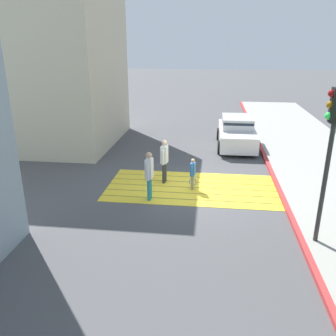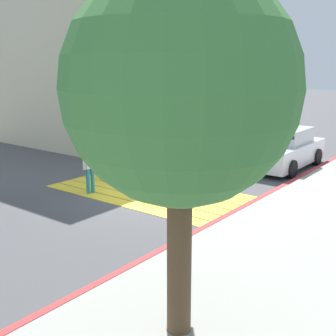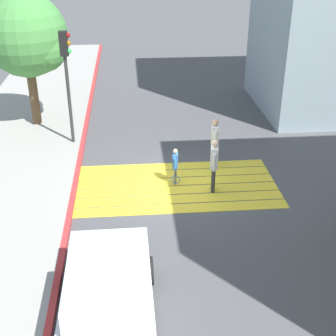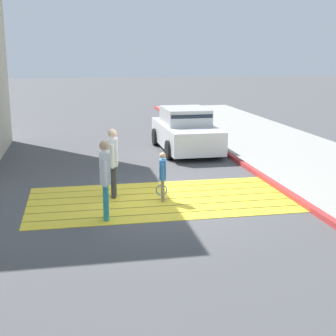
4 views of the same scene
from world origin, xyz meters
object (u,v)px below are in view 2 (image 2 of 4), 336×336
Objects in this scene: car_parked_near_curb at (284,149)px; pedestrian_adult_trailing at (132,155)px; street_tree at (176,94)px; traffic_light_corner at (172,116)px; pedestrian_adult_lead at (90,162)px; pedestrian_child_with_racket at (147,173)px.

pedestrian_adult_trailing reaches higher than car_parked_near_curb.
street_tree is at bearing 136.52° from pedestrian_adult_trailing.
traffic_light_corner is 2.62m from street_tree.
pedestrian_adult_trailing is (4.68, -3.94, -2.03)m from traffic_light_corner.
car_parked_near_curb is 7.89m from pedestrian_adult_lead.
car_parked_near_curb is at bearing -119.53° from pedestrian_adult_trailing.
car_parked_near_curb is at bearing -80.48° from traffic_light_corner.
car_parked_near_curb reaches higher than pedestrian_child_with_racket.
traffic_light_corner is at bearing 99.52° from car_parked_near_curb.
street_tree is (-1.59, 2.00, 0.59)m from traffic_light_corner.
pedestrian_adult_lead reaches higher than pedestrian_adult_trailing.
pedestrian_child_with_racket is (3.54, -3.37, -2.35)m from traffic_light_corner.
traffic_light_corner reaches higher than pedestrian_adult_lead.
pedestrian_child_with_racket is (1.96, 6.04, -0.05)m from car_parked_near_curb.
pedestrian_adult_lead is 1.01× the size of pedestrian_adult_trailing.
pedestrian_adult_trailing reaches higher than pedestrian_child_with_racket.
pedestrian_adult_trailing is (6.26, -5.94, -2.62)m from street_tree.
car_parked_near_curb is 2.48× the size of pedestrian_adult_trailing.
street_tree is at bearing 133.68° from pedestrian_child_with_racket.
street_tree is at bearing 105.51° from car_parked_near_curb.
car_parked_near_curb is 2.47× the size of pedestrian_adult_lead.
street_tree is 9.02m from pedestrian_adult_trailing.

